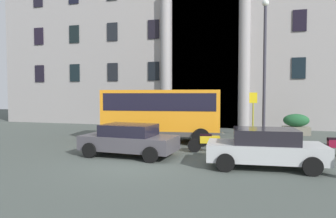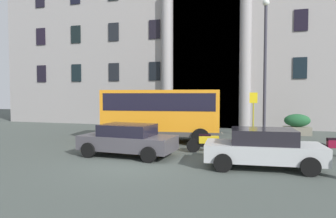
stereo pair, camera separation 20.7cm
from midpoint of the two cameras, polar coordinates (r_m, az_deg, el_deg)
ground_plane at (r=11.50m, az=-5.91°, el=-10.58°), size 80.00×64.00×0.12m
office_building_facade at (r=29.13m, az=7.80°, el=17.70°), size 36.11×9.67×20.19m
orange_minibus at (r=16.61m, az=-0.72°, el=-0.37°), size 6.46×3.38×2.82m
bus_stop_sign at (r=18.00m, az=16.03°, el=-0.28°), size 0.44×0.08×2.69m
hedge_planter_entrance_left at (r=22.87m, az=-6.54°, el=-1.80°), size 2.14×0.91×1.58m
hedge_planter_entrance_right at (r=21.93m, az=1.31°, el=-2.19°), size 1.45×0.80×1.42m
hedge_planter_west at (r=21.10m, az=23.30°, el=-2.73°), size 1.65×0.95×1.33m
parked_coupe_end at (r=12.92m, az=-7.12°, el=-5.70°), size 4.07×2.14×1.34m
parked_estate_mid at (r=11.30m, az=17.87°, el=-6.96°), size 4.12×2.18×1.38m
motorcycle_far_end at (r=13.71m, az=7.91°, el=-6.21°), size 1.95×0.67×0.89m
lamppost_plaza_centre at (r=19.12m, az=18.06°, el=9.02°), size 0.40×0.40×8.15m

